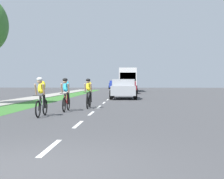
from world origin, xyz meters
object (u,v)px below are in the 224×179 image
cyclist_distant (89,93)px  pickup_silver (124,89)px  cyclist_lead (41,96)px  cyclist_trailing (66,94)px  sedan_maroon (129,87)px  suv_blue (114,84)px  bus_white (128,79)px

cyclist_distant → pickup_silver: 10.16m
cyclist_lead → cyclist_distant: bearing=71.7°
cyclist_lead → cyclist_distant: 4.44m
cyclist_trailing → pickup_silver: size_ratio=0.34×
cyclist_distant → cyclist_trailing: bearing=-114.8°
pickup_silver → sedan_maroon: (0.55, 12.76, -0.06)m
sedan_maroon → suv_blue: size_ratio=0.91×
cyclist_distant → pickup_silver: pickup_silver is taller
cyclist_lead → pickup_silver: pickup_silver is taller
pickup_silver → suv_blue: (-2.76, 43.31, 0.12)m
pickup_silver → bus_white: size_ratio=0.44×
bus_white → sedan_maroon: bearing=-88.9°
cyclist_lead → pickup_silver: (3.12, 14.23, 0.02)m
pickup_silver → cyclist_trailing: bearing=-102.2°
cyclist_lead → bus_white: size_ratio=0.15×
cyclist_lead → sedan_maroon: cyclist_lead is taller
cyclist_trailing → bus_white: (2.92, 35.59, 1.17)m
cyclist_distant → sedan_maroon: (2.27, 22.78, -0.04)m
cyclist_lead → suv_blue: size_ratio=0.37×
cyclist_trailing → bus_white: bus_white is taller
cyclist_lead → pickup_silver: bearing=77.6°
cyclist_lead → cyclist_trailing: same height
cyclist_trailing → suv_blue: bearing=90.2°
cyclist_lead → bus_white: bearing=84.8°
cyclist_trailing → bus_white: 35.73m
cyclist_lead → sedan_maroon: size_ratio=0.40×
cyclist_trailing → suv_blue: (-0.19, 55.18, 0.14)m
cyclist_trailing → cyclist_distant: size_ratio=1.00×
cyclist_trailing → suv_blue: size_ratio=0.37×
pickup_silver → sedan_maroon: 12.77m
cyclist_distant → suv_blue: 53.34m
cyclist_trailing → pickup_silver: 12.14m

